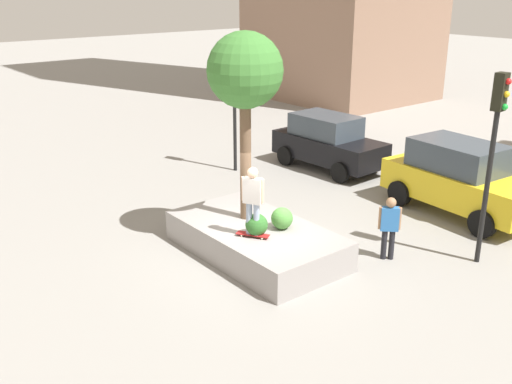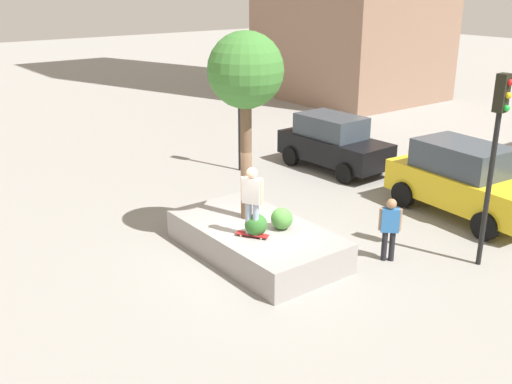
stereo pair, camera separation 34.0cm
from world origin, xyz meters
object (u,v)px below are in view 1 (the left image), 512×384
(traffic_light_median, at_px, (234,84))
(pedestrian_crossing, at_px, (389,224))
(traffic_light_corner, at_px, (494,138))
(skateboard, at_px, (253,235))
(sedan_parked, at_px, (328,142))
(planter_ledge, at_px, (256,240))
(plaza_tree, at_px, (245,74))
(taxi_cab, at_px, (460,178))
(skateboarder, at_px, (253,196))

(traffic_light_median, relative_size, pedestrian_crossing, 2.84)
(traffic_light_corner, height_order, pedestrian_crossing, traffic_light_corner)
(skateboard, distance_m, sedan_parked, 8.28)
(skateboard, distance_m, traffic_light_corner, 5.96)
(traffic_light_corner, relative_size, pedestrian_crossing, 2.86)
(planter_ledge, distance_m, traffic_light_median, 7.50)
(planter_ledge, height_order, plaza_tree, plaza_tree)
(skateboard, bearing_deg, taxi_cab, 81.12)
(sedan_parked, bearing_deg, skateboarder, -57.57)
(skateboarder, height_order, traffic_light_corner, traffic_light_corner)
(planter_ledge, relative_size, traffic_light_corner, 0.99)
(plaza_tree, distance_m, taxi_cab, 7.39)
(planter_ledge, distance_m, plaza_tree, 4.09)
(traffic_light_corner, bearing_deg, pedestrian_crossing, -133.00)
(traffic_light_median, bearing_deg, sedan_parked, 55.43)
(sedan_parked, bearing_deg, traffic_light_corner, -18.49)
(skateboarder, bearing_deg, traffic_light_median, 146.44)
(pedestrian_crossing, bearing_deg, taxi_cab, 100.07)
(planter_ledge, xyz_separation_m, sedan_parked, (-3.98, 6.53, 0.62))
(sedan_parked, bearing_deg, traffic_light_median, -124.57)
(sedan_parked, relative_size, traffic_light_corner, 0.93)
(traffic_light_corner, distance_m, pedestrian_crossing, 3.10)
(pedestrian_crossing, bearing_deg, traffic_light_corner, 47.00)
(plaza_tree, bearing_deg, traffic_light_median, 145.78)
(skateboarder, bearing_deg, planter_ledge, 134.67)
(taxi_cab, distance_m, traffic_light_corner, 3.88)
(sedan_parked, xyz_separation_m, traffic_light_corner, (7.72, -2.58, 2.13))
(skateboarder, xyz_separation_m, pedestrian_crossing, (1.79, 2.81, -0.85))
(planter_ledge, xyz_separation_m, plaza_tree, (-0.61, 0.15, 4.04))
(plaza_tree, xyz_separation_m, traffic_light_median, (-5.29, 3.60, -1.31))
(planter_ledge, distance_m, skateboarder, 1.54)
(planter_ledge, height_order, traffic_light_median, traffic_light_median)
(skateboard, distance_m, pedestrian_crossing, 3.33)
(skateboarder, relative_size, traffic_light_corner, 0.36)
(skateboard, bearing_deg, planter_ledge, 134.67)
(skateboarder, relative_size, pedestrian_crossing, 1.03)
(plaza_tree, height_order, skateboard, plaza_tree)
(planter_ledge, relative_size, pedestrian_crossing, 2.84)
(plaza_tree, relative_size, skateboarder, 2.82)
(planter_ledge, distance_m, traffic_light_corner, 6.09)
(skateboarder, bearing_deg, sedan_parked, 122.43)
(plaza_tree, height_order, traffic_light_median, plaza_tree)
(plaza_tree, distance_m, traffic_light_corner, 5.91)
(taxi_cab, bearing_deg, traffic_light_corner, -47.90)
(plaza_tree, xyz_separation_m, skateboarder, (1.06, -0.62, -2.64))
(skateboarder, xyz_separation_m, traffic_light_median, (-6.35, 4.21, 1.33))
(skateboard, distance_m, taxi_cab, 6.94)
(planter_ledge, height_order, taxi_cab, taxi_cab)
(taxi_cab, bearing_deg, sedan_parked, 178.59)
(plaza_tree, relative_size, taxi_cab, 1.00)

